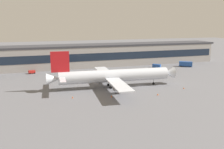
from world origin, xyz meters
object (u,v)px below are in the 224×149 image
at_px(baggage_tug, 32,72).
at_px(traffic_cone_0, 112,96).
at_px(traffic_cone_1, 73,97).
at_px(traffic_cone_3, 184,88).
at_px(airliner, 113,76).
at_px(crew_van, 156,66).
at_px(traffic_cone_2, 158,94).
at_px(fuel_truck, 185,64).

xyz_separation_m(baggage_tug, traffic_cone_0, (28.97, -57.34, -0.74)).
relative_size(traffic_cone_1, traffic_cone_3, 1.01).
distance_m(traffic_cone_1, traffic_cone_3, 48.94).
distance_m(airliner, crew_van, 55.22).
bearing_deg(baggage_tug, crew_van, -5.41).
xyz_separation_m(traffic_cone_0, traffic_cone_3, (34.20, 1.57, -0.02)).
distance_m(airliner, traffic_cone_2, 22.53).
bearing_deg(airliner, crew_van, 40.74).
relative_size(traffic_cone_2, traffic_cone_3, 1.08).
height_order(airliner, traffic_cone_3, airliner).
relative_size(fuel_truck, traffic_cone_1, 12.89).
bearing_deg(airliner, traffic_cone_2, -53.22).
relative_size(fuel_truck, traffic_cone_2, 12.10).
xyz_separation_m(fuel_truck, traffic_cone_3, (-33.88, -47.51, -1.56)).
height_order(baggage_tug, traffic_cone_1, baggage_tug).
distance_m(baggage_tug, traffic_cone_2, 77.12).
relative_size(baggage_tug, traffic_cone_2, 5.64).
bearing_deg(airliner, traffic_cone_1, -152.16).
bearing_deg(airliner, baggage_tug, 128.49).
distance_m(airliner, traffic_cone_0, 15.94).
height_order(airliner, traffic_cone_0, airliner).
relative_size(airliner, baggage_tug, 15.03).
distance_m(baggage_tug, traffic_cone_0, 64.25).
bearing_deg(traffic_cone_1, fuel_truck, 28.79).
height_order(baggage_tug, traffic_cone_3, baggage_tug).
xyz_separation_m(fuel_truck, traffic_cone_2, (-49.57, -52.51, -1.53)).
distance_m(fuel_truck, traffic_cone_0, 83.94).
bearing_deg(airliner, fuel_truck, 29.09).
xyz_separation_m(baggage_tug, traffic_cone_1, (14.27, -53.74, -0.76)).
bearing_deg(fuel_truck, airliner, -150.91).
height_order(airliner, traffic_cone_1, airliner).
bearing_deg(traffic_cone_0, traffic_cone_2, -10.49).
height_order(airliner, fuel_truck, airliner).
distance_m(fuel_truck, crew_van, 21.02).
bearing_deg(traffic_cone_0, fuel_truck, 35.79).
bearing_deg(baggage_tug, airliner, -51.51).
bearing_deg(baggage_tug, traffic_cone_2, -52.00).
xyz_separation_m(baggage_tug, traffic_cone_3, (63.17, -55.76, -0.76)).
bearing_deg(traffic_cone_3, traffic_cone_1, 177.63).
relative_size(traffic_cone_0, traffic_cone_1, 1.04).
distance_m(crew_van, baggage_tug, 76.40).
height_order(traffic_cone_0, traffic_cone_3, traffic_cone_0).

